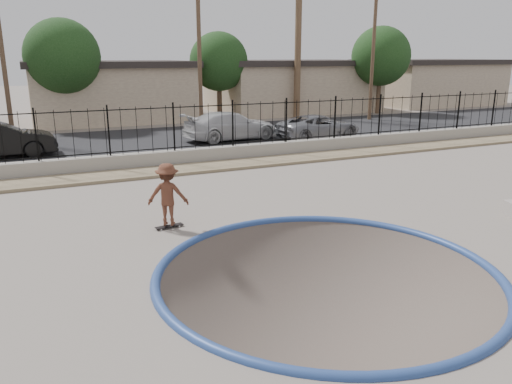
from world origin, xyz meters
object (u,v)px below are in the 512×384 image
object	(u,v)px
skater	(168,198)
car_c	(231,126)
skateboard	(169,226)
car_d	(319,127)

from	to	relation	value
skater	car_c	size ratio (longest dim) A/B	0.32
skater	skateboard	size ratio (longest dim) A/B	2.13
skater	car_c	xyz separation A→B (m)	(6.46, 12.00, -0.04)
skater	car_d	distance (m)	14.96
skater	skateboard	xyz separation A→B (m)	(0.00, -0.00, -0.74)
car_c	car_d	bearing A→B (deg)	-116.19
skateboard	car_d	world-z (taller)	car_d
skater	skateboard	world-z (taller)	skater
skateboard	car_c	size ratio (longest dim) A/B	0.15
car_d	skater	bearing A→B (deg)	128.31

